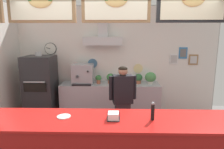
% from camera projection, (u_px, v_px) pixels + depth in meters
% --- Properties ---
extents(back_wall_assembly, '(5.21, 2.79, 2.83)m').
position_uv_depth(back_wall_assembly, '(116.00, 58.00, 5.09)').
color(back_wall_assembly, '#9E9E99').
rests_on(back_wall_assembly, ground_plane).
extents(back_prep_counter, '(2.46, 0.61, 0.90)m').
position_uv_depth(back_prep_counter, '(110.00, 101.00, 5.12)').
color(back_prep_counter, '#A3A5AD').
rests_on(back_prep_counter, ground_plane).
extents(pizza_oven, '(0.69, 0.70, 1.71)m').
position_uv_depth(pizza_oven, '(41.00, 89.00, 4.87)').
color(pizza_oven, '#232326').
rests_on(pizza_oven, ground_plane).
extents(shop_worker, '(0.53, 0.28, 1.52)m').
position_uv_depth(shop_worker, '(123.00, 102.00, 3.88)').
color(shop_worker, '#232328').
rests_on(shop_worker, ground_plane).
extents(espresso_machine, '(0.51, 0.47, 0.49)m').
position_uv_depth(espresso_machine, '(83.00, 74.00, 4.97)').
color(espresso_machine, '#A3A5AD').
rests_on(espresso_machine, back_prep_counter).
extents(potted_oregano, '(0.15, 0.15, 0.22)m').
position_uv_depth(potted_oregano, '(98.00, 79.00, 4.98)').
color(potted_oregano, '#9E563D').
rests_on(potted_oregano, back_prep_counter).
extents(potted_sage, '(0.20, 0.20, 0.24)m').
position_uv_depth(potted_sage, '(138.00, 78.00, 5.01)').
color(potted_sage, '#9E563D').
rests_on(potted_sage, back_prep_counter).
extents(potted_thyme, '(0.27, 0.27, 0.30)m').
position_uv_depth(potted_thyme, '(150.00, 77.00, 4.95)').
color(potted_thyme, beige).
rests_on(potted_thyme, back_prep_counter).
extents(potted_rosemary, '(0.20, 0.20, 0.25)m').
position_uv_depth(potted_rosemary, '(111.00, 78.00, 5.01)').
color(potted_rosemary, '#9E563D').
rests_on(potted_rosemary, back_prep_counter).
extents(napkin_holder, '(0.17, 0.16, 0.11)m').
position_uv_depth(napkin_holder, '(113.00, 116.00, 2.50)').
color(napkin_holder, '#262628').
rests_on(napkin_holder, service_counter).
extents(condiment_plate, '(0.17, 0.17, 0.01)m').
position_uv_depth(condiment_plate, '(64.00, 116.00, 2.59)').
color(condiment_plate, white).
rests_on(condiment_plate, service_counter).
extents(pepper_grinder, '(0.04, 0.04, 0.23)m').
position_uv_depth(pepper_grinder, '(153.00, 111.00, 2.48)').
color(pepper_grinder, black).
rests_on(pepper_grinder, service_counter).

